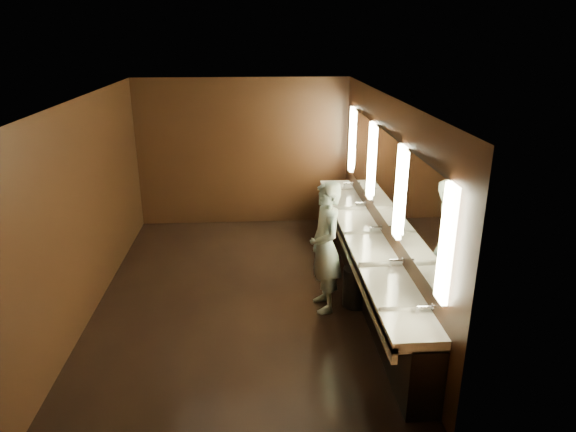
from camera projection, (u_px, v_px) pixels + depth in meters
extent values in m
plane|color=black|center=(242.00, 294.00, 7.43)|extent=(6.00, 6.00, 0.00)
cube|color=#2D2D2B|center=(235.00, 98.00, 6.47)|extent=(4.00, 6.00, 0.02)
cube|color=black|center=(243.00, 153.00, 9.77)|extent=(4.00, 0.02, 2.80)
cube|color=black|center=(230.00, 320.00, 4.14)|extent=(4.00, 0.02, 2.80)
cube|color=black|center=(89.00, 206.00, 6.83)|extent=(0.02, 6.00, 2.80)
cube|color=black|center=(384.00, 200.00, 7.07)|extent=(0.02, 6.00, 2.80)
cube|color=black|center=(368.00, 265.00, 7.40)|extent=(0.36, 5.40, 0.81)
cube|color=silver|center=(363.00, 237.00, 7.24)|extent=(0.55, 5.40, 0.12)
cube|color=silver|center=(345.00, 243.00, 7.26)|extent=(0.06, 5.40, 0.18)
cylinder|color=silver|center=(426.00, 307.00, 5.14)|extent=(0.18, 0.04, 0.04)
cylinder|color=silver|center=(397.00, 260.00, 6.18)|extent=(0.18, 0.04, 0.04)
cylinder|color=silver|center=(376.00, 227.00, 7.21)|extent=(0.18, 0.04, 0.04)
cylinder|color=silver|center=(361.00, 203.00, 8.24)|extent=(0.18, 0.04, 0.04)
cylinder|color=silver|center=(349.00, 183.00, 9.27)|extent=(0.18, 0.04, 0.04)
cube|color=#FAF1B4|center=(446.00, 245.00, 4.70)|extent=(0.06, 0.22, 1.15)
cube|color=white|center=(421.00, 215.00, 5.45)|extent=(0.03, 1.32, 1.15)
cube|color=#FAF1B4|center=(400.00, 193.00, 6.20)|extent=(0.06, 0.23, 1.15)
cube|color=white|center=(385.00, 175.00, 6.95)|extent=(0.03, 1.32, 1.15)
cube|color=#FAF1B4|center=(371.00, 161.00, 7.70)|extent=(0.06, 0.23, 1.15)
cube|color=white|center=(361.00, 149.00, 8.45)|extent=(0.03, 1.32, 1.15)
cube|color=#FAF1B4|center=(352.00, 140.00, 9.20)|extent=(0.06, 0.22, 1.15)
imported|color=#8EC3D3|center=(325.00, 247.00, 6.78)|extent=(0.52, 0.71, 1.79)
cylinder|color=black|center=(356.00, 287.00, 7.05)|extent=(0.40, 0.40, 0.56)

